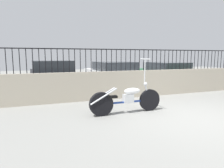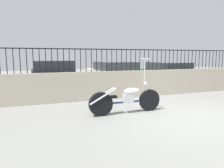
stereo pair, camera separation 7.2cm
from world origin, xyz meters
name	(u,v)px [view 2 (the right image)]	position (x,y,z in m)	size (l,w,h in m)	color
ground_plane	(194,119)	(0.00, 0.00, 0.00)	(40.00, 40.00, 0.00)	gray
low_wall	(139,84)	(0.00, 2.99, 0.52)	(10.14, 0.18, 1.03)	#B2A893
fence_railing	(140,56)	(0.00, 2.99, 1.57)	(10.14, 0.04, 0.81)	black
motorcycle_blue	(123,100)	(-1.52, 1.06, 0.39)	(2.11, 0.52, 1.52)	black
car_black	(53,75)	(-3.09, 5.59, 0.70)	(1.97, 4.21, 1.39)	black
car_white	(114,74)	(-0.06, 5.72, 0.67)	(2.04, 4.32, 1.30)	black
car_green	(165,73)	(2.98, 5.58, 0.64)	(2.02, 4.58, 1.25)	black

